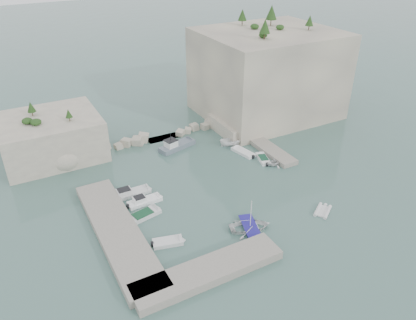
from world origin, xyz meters
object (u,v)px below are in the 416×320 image
motorboat_a (131,195)px  rowboat (250,229)px  tender_east_d (232,145)px  tender_east_c (243,153)px  tender_east_a (274,165)px  inflatable_dinghy (322,212)px  motorboat_c (143,217)px  motorboat_b (145,203)px  tender_east_b (263,160)px  work_boat (177,148)px  motorboat_e (168,244)px

motorboat_a → rowboat: 18.70m
tender_east_d → tender_east_c: bearing=-162.5°
tender_east_a → tender_east_c: 6.35m
inflatable_dinghy → motorboat_a: bearing=109.6°
motorboat_c → motorboat_b: 3.25m
tender_east_b → work_boat: bearing=61.6°
rowboat → tender_east_b: (12.05, 14.10, 0.00)m
rowboat → tender_east_a: bearing=-30.3°
inflatable_dinghy → tender_east_a: (1.77, 13.55, 0.00)m
rowboat → tender_east_d: (10.20, 21.28, 0.00)m
tender_east_c → motorboat_e: bearing=114.4°
rowboat → tender_east_a: 17.36m
motorboat_a → tender_east_b: motorboat_a is taller
tender_east_a → tender_east_c: tender_east_a is taller
tender_east_b → tender_east_d: size_ratio=0.99×
tender_east_d → motorboat_a: bearing=120.7°
tender_east_c → work_boat: 11.88m
tender_east_a → tender_east_d: (-2.52, 9.47, 0.00)m
tender_east_b → work_boat: (-10.96, 11.00, 0.00)m
tender_east_a → tender_east_b: tender_east_a is taller
inflatable_dinghy → motorboat_e: bearing=135.4°
motorboat_c → inflatable_dinghy: (22.36, -10.91, 0.00)m
tender_east_d → tender_east_b: bearing=-151.3°
motorboat_b → inflatable_dinghy: 25.15m
motorboat_b → motorboat_a: bearing=109.6°
motorboat_b → rowboat: motorboat_b is taller
inflatable_dinghy → tender_east_b: bearing=52.7°
motorboat_c → work_boat: work_boat is taller
motorboat_a → tender_east_c: size_ratio=1.29×
motorboat_e → tender_east_a: size_ratio=1.43×
motorboat_b → tender_east_c: size_ratio=1.06×
motorboat_b → rowboat: bearing=-53.0°
motorboat_c → motorboat_e: size_ratio=1.32×
motorboat_e → tender_east_a: (23.34, 9.28, 0.00)m
motorboat_b → inflatable_dinghy: motorboat_b is taller
motorboat_c → tender_east_d: tender_east_d is taller
motorboat_a → motorboat_b: size_ratio=1.22×
tender_east_c → tender_east_a: bearing=-170.0°
rowboat → tender_east_c: rowboat is taller
tender_east_a → rowboat: bearing=137.2°
motorboat_b → tender_east_d: tender_east_d is taller
motorboat_c → tender_east_c: same height
tender_east_b → tender_east_c: size_ratio=0.86×
motorboat_e → tender_east_c: size_ratio=0.81×
motorboat_e → tender_east_c: 25.93m
rowboat → work_boat: work_boat is taller
motorboat_b → tender_east_d: 22.22m
motorboat_b → rowboat: 15.74m
rowboat → tender_east_d: tender_east_d is taller
tender_east_d → motorboat_e: bearing=146.3°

